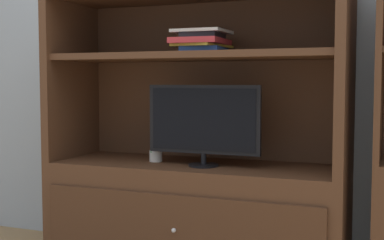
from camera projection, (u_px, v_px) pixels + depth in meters
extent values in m
cube|color=#9EA8B2|center=(216.00, 27.00, 3.26)|extent=(6.00, 0.10, 2.80)
cube|color=#4C2D1C|center=(195.00, 216.00, 3.02)|extent=(1.67, 0.57, 0.60)
cube|color=#462A19|center=(175.00, 230.00, 2.75)|extent=(1.54, 0.02, 0.36)
sphere|color=silver|center=(174.00, 230.00, 2.73)|extent=(0.02, 0.02, 0.02)
cube|color=#4C2D1C|center=(72.00, 78.00, 3.26)|extent=(0.05, 0.57, 0.97)
cube|color=#4C2D1C|center=(346.00, 77.00, 2.66)|extent=(0.05, 0.57, 0.97)
cube|color=#4C2D1C|center=(212.00, 78.00, 3.22)|extent=(1.67, 0.02, 0.97)
cube|color=#4C2D1C|center=(195.00, 56.00, 2.95)|extent=(1.57, 0.51, 0.04)
cylinder|color=black|center=(204.00, 165.00, 2.90)|extent=(0.17, 0.17, 0.01)
cylinder|color=black|center=(204.00, 159.00, 2.90)|extent=(0.03, 0.03, 0.06)
cube|color=black|center=(204.00, 119.00, 2.89)|extent=(0.64, 0.02, 0.37)
cube|color=black|center=(203.00, 120.00, 2.87)|extent=(0.59, 0.00, 0.34)
cylinder|color=beige|center=(156.00, 156.00, 3.07)|extent=(0.07, 0.07, 0.07)
cylinder|color=#3D6B33|center=(156.00, 138.00, 3.07)|extent=(0.01, 0.01, 0.14)
cube|color=#2D7A38|center=(158.00, 142.00, 3.06)|extent=(0.03, 0.13, 0.12)
cube|color=#2D7A38|center=(153.00, 141.00, 3.07)|extent=(0.03, 0.07, 0.12)
sphere|color=silver|center=(154.00, 128.00, 3.05)|extent=(0.02, 0.02, 0.02)
sphere|color=silver|center=(158.00, 130.00, 3.07)|extent=(0.03, 0.03, 0.03)
sphere|color=silver|center=(153.00, 131.00, 3.07)|extent=(0.03, 0.03, 0.03)
cube|color=#2D519E|center=(204.00, 50.00, 2.93)|extent=(0.23, 0.29, 0.03)
cube|color=gold|center=(203.00, 46.00, 2.94)|extent=(0.26, 0.36, 0.01)
cube|color=red|center=(201.00, 42.00, 2.93)|extent=(0.28, 0.35, 0.03)
cube|color=black|center=(203.00, 36.00, 2.93)|extent=(0.21, 0.25, 0.03)
cube|color=silver|center=(202.00, 32.00, 2.93)|extent=(0.28, 0.27, 0.02)
cube|color=#4C2D1C|center=(381.00, 39.00, 2.59)|extent=(0.03, 0.44, 1.19)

